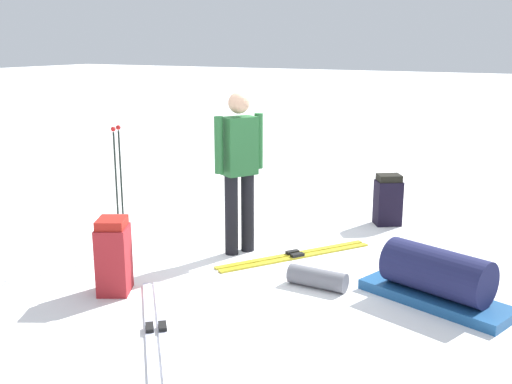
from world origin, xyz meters
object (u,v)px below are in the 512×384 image
object	(u,v)px
backpack_bright	(114,256)
ski_pair_near	(156,329)
ski_pair_far	(295,255)
ski_poles_planted_near	(119,184)
skier_standing	(239,165)
backpack_large_dark	(388,200)
gear_sled	(436,279)
sleeping_mat_rolled	(317,278)

from	to	relation	value
backpack_bright	ski_pair_near	bearing A→B (deg)	60.68
ski_pair_far	ski_poles_planted_near	bearing A→B (deg)	-65.21
ski_pair_near	skier_standing	bearing A→B (deg)	-169.98
backpack_large_dark	backpack_bright	size ratio (longest dim) A/B	0.91
ski_pair_far	ski_poles_planted_near	xyz separation A→B (m)	(0.77, -1.66, 0.74)
ski_pair_far	ski_poles_planted_near	world-z (taller)	ski_poles_planted_near
gear_sled	backpack_bright	bearing A→B (deg)	-66.73
sleeping_mat_rolled	ski_poles_planted_near	bearing A→B (deg)	-86.88
backpack_bright	sleeping_mat_rolled	xyz separation A→B (m)	(-0.96, 1.56, -0.25)
ski_pair_near	ski_poles_planted_near	distance (m)	2.05
ski_poles_planted_near	backpack_large_dark	bearing A→B (deg)	137.45
skier_standing	sleeping_mat_rolled	xyz separation A→B (m)	(0.50, 1.11, -0.86)
ski_poles_planted_near	sleeping_mat_rolled	xyz separation A→B (m)	(-0.12, 2.19, -0.66)
backpack_large_dark	ski_pair_near	bearing A→B (deg)	-11.66
ski_pair_far	backpack_large_dark	distance (m)	1.70
backpack_bright	gear_sled	size ratio (longest dim) A/B	0.50
backpack_bright	sleeping_mat_rolled	world-z (taller)	backpack_bright
ski_pair_far	sleeping_mat_rolled	size ratio (longest dim) A/B	2.85
skier_standing	backpack_large_dark	bearing A→B (deg)	148.01
ski_pair_far	ski_poles_planted_near	size ratio (longest dim) A/B	1.15
gear_sled	ski_pair_near	bearing A→B (deg)	-49.07
backpack_large_dark	ski_poles_planted_near	size ratio (longest dim) A/B	0.46
ski_pair_far	ski_poles_planted_near	distance (m)	1.98
backpack_large_dark	sleeping_mat_rolled	xyz separation A→B (m)	(2.25, 0.02, -0.22)
skier_standing	gear_sled	distance (m)	2.28
skier_standing	gear_sled	bearing A→B (deg)	80.80
skier_standing	ski_pair_far	size ratio (longest dim) A/B	1.08
ski_pair_near	ski_poles_planted_near	bearing A→B (deg)	-132.09
gear_sled	sleeping_mat_rolled	size ratio (longest dim) A/B	2.51
ski_pair_near	ski_pair_far	xyz separation A→B (m)	(-2.05, 0.24, 0.00)
backpack_bright	ski_poles_planted_near	xyz separation A→B (m)	(-0.84, -0.63, 0.42)
ski_pair_near	ski_poles_planted_near	xyz separation A→B (m)	(-1.28, -1.42, 0.74)
skier_standing	backpack_bright	bearing A→B (deg)	-17.35
backpack_bright	sleeping_mat_rolled	bearing A→B (deg)	121.49
sleeping_mat_rolled	backpack_bright	bearing A→B (deg)	-58.51
skier_standing	backpack_bright	world-z (taller)	skier_standing
ski_pair_near	backpack_large_dark	xyz separation A→B (m)	(-3.65, 0.75, 0.29)
backpack_large_dark	backpack_bright	bearing A→B (deg)	-25.75
backpack_bright	gear_sled	world-z (taller)	backpack_bright
ski_pair_near	ski_pair_far	distance (m)	2.07
skier_standing	ski_pair_near	distance (m)	2.15
skier_standing	backpack_large_dark	xyz separation A→B (m)	(-1.75, 1.09, -0.65)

